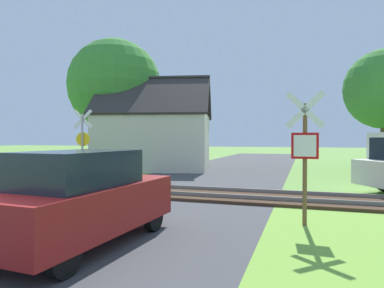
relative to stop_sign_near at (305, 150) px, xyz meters
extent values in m
plane|color=#6B9942|center=(-4.64, -3.76, -1.75)|extent=(160.00, 160.00, 0.00)
cube|color=#424244|center=(-4.64, -1.76, -1.75)|extent=(7.58, 80.00, 0.01)
cube|color=#422D1E|center=(-4.64, 3.26, -1.70)|extent=(60.00, 2.60, 0.10)
cube|color=slate|center=(-4.64, 3.98, -1.59)|extent=(60.00, 0.08, 0.12)
cube|color=slate|center=(-4.64, 2.55, -1.59)|extent=(60.00, 0.08, 0.12)
cylinder|color=brown|center=(0.00, 0.03, -0.34)|extent=(0.10, 0.10, 2.81)
cube|color=red|center=(0.00, -0.03, 0.09)|extent=(0.60, 0.05, 0.60)
cube|color=white|center=(0.00, -0.06, 0.09)|extent=(0.49, 0.03, 0.49)
cube|color=white|center=(0.00, -0.03, 0.91)|extent=(0.88, 0.06, 0.88)
cube|color=white|center=(0.00, -0.03, 0.91)|extent=(0.88, 0.06, 0.88)
cylinder|color=#9E9EA5|center=(-9.62, 4.94, -0.18)|extent=(0.09, 0.09, 3.15)
cube|color=white|center=(-9.63, 5.00, 1.15)|extent=(0.86, 0.23, 0.88)
cube|color=white|center=(-9.63, 5.00, 1.15)|extent=(0.86, 0.23, 0.88)
cylinder|color=yellow|center=(-9.63, 5.01, 0.23)|extent=(0.63, 0.17, 0.64)
cube|color=beige|center=(-9.50, 12.77, 0.04)|extent=(8.11, 7.55, 3.58)
cube|color=#332D2D|center=(-9.16, 11.27, 3.05)|extent=(7.85, 5.02, 2.80)
cube|color=#332D2D|center=(-9.85, 14.27, 3.05)|extent=(7.85, 5.02, 2.80)
cube|color=brown|center=(-7.65, 13.20, 3.36)|extent=(0.60, 0.60, 1.10)
cylinder|color=#513823|center=(-13.04, 13.47, -0.08)|extent=(0.34, 0.34, 3.34)
sphere|color=#3D8433|center=(-13.04, 13.47, 4.08)|extent=(6.65, 6.65, 6.65)
cube|color=silver|center=(2.41, 5.11, -0.96)|extent=(1.53, 1.91, 0.90)
cube|color=maroon|center=(-3.90, -2.82, -1.03)|extent=(1.87, 4.09, 0.84)
cube|color=#19232D|center=(-3.91, -3.02, -0.29)|extent=(1.52, 2.28, 0.64)
cylinder|color=black|center=(-3.12, -1.50, -1.45)|extent=(0.21, 0.61, 0.60)
cylinder|color=black|center=(-4.52, -1.42, -1.45)|extent=(0.21, 0.61, 0.60)
cylinder|color=black|center=(-3.28, -4.21, -1.45)|extent=(0.21, 0.61, 0.60)
camera|label=1|loc=(-0.01, -8.26, 0.25)|focal=32.00mm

